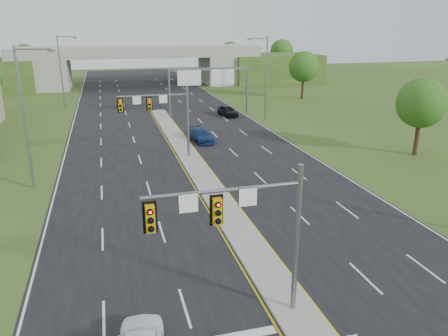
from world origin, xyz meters
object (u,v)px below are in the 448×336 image
at_px(signal_mast_far, 164,111).
at_px(sign_gantry, 208,78).
at_px(car_far_c, 228,111).
at_px(overpass, 139,69).
at_px(car_far_b, 201,136).
at_px(signal_mast_near, 247,223).

xyz_separation_m(signal_mast_far, sign_gantry, (8.95, 19.99, 0.51)).
relative_size(signal_mast_far, sign_gantry, 0.60).
bearing_deg(signal_mast_far, sign_gantry, 65.89).
xyz_separation_m(sign_gantry, car_far_c, (2.50, -1.37, -4.48)).
height_order(overpass, car_far_b, overpass).
bearing_deg(overpass, car_far_c, -75.85).
relative_size(sign_gantry, overpass, 0.14).
relative_size(signal_mast_near, car_far_c, 1.62).
xyz_separation_m(sign_gantry, car_far_b, (-4.20, -14.23, -4.56)).
bearing_deg(car_far_b, signal_mast_far, -137.49).
distance_m(signal_mast_near, overpass, 80.11).
bearing_deg(car_far_b, overpass, 84.87).
bearing_deg(sign_gantry, car_far_b, -106.44).
bearing_deg(car_far_b, sign_gantry, 65.54).
bearing_deg(signal_mast_far, signal_mast_near, -90.00).
distance_m(signal_mast_far, car_far_b, 8.49).
bearing_deg(car_far_c, signal_mast_near, -113.49).
xyz_separation_m(signal_mast_near, car_far_b, (4.75, 30.77, -4.04)).
bearing_deg(overpass, sign_gantry, -79.21).
bearing_deg(car_far_c, overpass, 95.36).
distance_m(signal_mast_far, car_far_c, 22.22).
xyz_separation_m(sign_gantry, overpass, (-6.68, 35.08, -1.69)).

